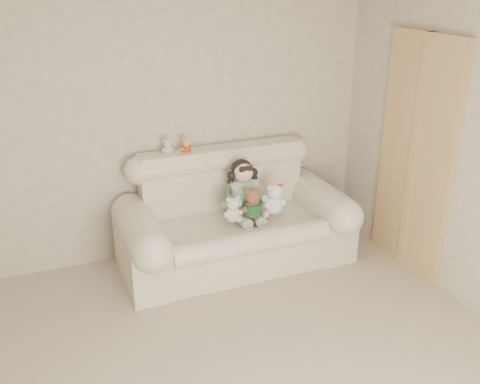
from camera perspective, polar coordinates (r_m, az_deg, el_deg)
name	(u,v)px	position (r m, az deg, el deg)	size (l,w,h in m)	color
wall_back	(133,123)	(4.95, -11.06, 7.09)	(4.50, 4.50, 0.00)	#A39382
sofa	(236,212)	(4.96, -0.44, -2.10)	(2.10, 0.95, 1.03)	beige
door_panel	(416,156)	(5.00, 17.87, 3.55)	(0.06, 0.90, 2.10)	#A07344
seated_child	(243,189)	(4.99, 0.31, 0.37)	(0.34, 0.41, 0.56)	#2D6740
brown_teddy	(253,200)	(4.82, 1.32, -0.88)	(0.22, 0.17, 0.34)	brown
white_cat	(274,196)	(4.92, 3.59, -0.40)	(0.22, 0.17, 0.34)	white
cream_teddy	(233,207)	(4.76, -0.77, -1.58)	(0.18, 0.14, 0.28)	beige
yellow_mini_bear	(186,145)	(4.96, -5.63, 4.94)	(0.11, 0.08, 0.17)	#FFB035
grey_mini_plush	(167,145)	(4.95, -7.61, 4.84)	(0.11, 0.09, 0.17)	#B9BAC1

